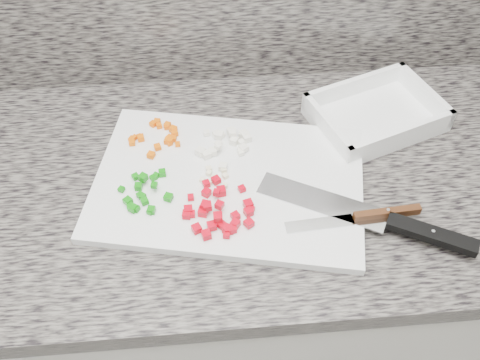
# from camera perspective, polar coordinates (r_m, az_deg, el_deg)

# --- Properties ---
(cabinet) EXTENTS (3.92, 0.62, 0.86)m
(cabinet) POSITION_cam_1_polar(r_m,az_deg,el_deg) (1.42, -3.06, -12.03)
(cabinet) COLOR beige
(cabinet) RESTS_ON ground
(countertop) EXTENTS (3.96, 0.64, 0.04)m
(countertop) POSITION_cam_1_polar(r_m,az_deg,el_deg) (1.05, -4.06, -0.22)
(countertop) COLOR #635F58
(countertop) RESTS_ON cabinet
(cutting_board) EXTENTS (0.56, 0.43, 0.02)m
(cutting_board) POSITION_cam_1_polar(r_m,az_deg,el_deg) (1.01, -1.23, -0.26)
(cutting_board) COLOR white
(cutting_board) RESTS_ON countertop
(carrot_pile) EXTENTS (0.10, 0.11, 0.01)m
(carrot_pile) POSITION_cam_1_polar(r_m,az_deg,el_deg) (1.08, -8.49, 4.68)
(carrot_pile) COLOR #E96005
(carrot_pile) RESTS_ON cutting_board
(onion_pile) EXTENTS (0.11, 0.11, 0.02)m
(onion_pile) POSITION_cam_1_polar(r_m,az_deg,el_deg) (1.05, -1.56, 3.92)
(onion_pile) COLOR white
(onion_pile) RESTS_ON cutting_board
(green_pepper_pile) EXTENTS (0.10, 0.10, 0.02)m
(green_pepper_pile) POSITION_cam_1_polar(r_m,az_deg,el_deg) (0.99, -10.17, -1.39)
(green_pepper_pile) COLOR #0D7E0B
(green_pepper_pile) RESTS_ON cutting_board
(red_pepper_pile) EXTENTS (0.13, 0.14, 0.03)m
(red_pepper_pile) POSITION_cam_1_polar(r_m,az_deg,el_deg) (0.94, -2.35, -3.44)
(red_pepper_pile) COLOR red
(red_pepper_pile) RESTS_ON cutting_board
(garlic_pile) EXTENTS (0.06, 0.06, 0.01)m
(garlic_pile) POSITION_cam_1_polar(r_m,az_deg,el_deg) (1.00, -2.74, 0.39)
(garlic_pile) COLOR #F9EDC1
(garlic_pile) RESTS_ON cutting_board
(chef_knife) EXTENTS (0.36, 0.22, 0.02)m
(chef_knife) POSITION_cam_1_polar(r_m,az_deg,el_deg) (0.97, 15.96, -4.40)
(chef_knife) COLOR silver
(chef_knife) RESTS_ON cutting_board
(paring_knife) EXTENTS (0.24, 0.04, 0.02)m
(paring_knife) POSITION_cam_1_polar(r_m,az_deg,el_deg) (0.97, 13.70, -3.73)
(paring_knife) COLOR silver
(paring_knife) RESTS_ON cutting_board
(tray) EXTENTS (0.30, 0.26, 0.05)m
(tray) POSITION_cam_1_polar(r_m,az_deg,el_deg) (1.16, 14.26, 6.70)
(tray) COLOR white
(tray) RESTS_ON countertop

